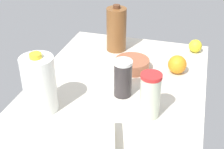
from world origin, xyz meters
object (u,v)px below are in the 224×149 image
lemon_near_front (195,46)px  chocolate_milk_jug (116,29)px  milk_jug (39,84)px  mixing_bowl (132,64)px  tumbler_cup (150,95)px  orange_loose (177,64)px  shaker_bottle (123,78)px

lemon_near_front → chocolate_milk_jug: bearing=-78.1°
chocolate_milk_jug → milk_jug: bearing=-13.1°
mixing_bowl → tumbler_cup: (33.14, 14.21, 6.58)cm
chocolate_milk_jug → milk_jug: size_ratio=1.02×
mixing_bowl → tumbler_cup: 36.65cm
chocolate_milk_jug → tumbler_cup: (51.87, 27.25, -2.47)cm
orange_loose → lemon_near_front: bearing=164.2°
tumbler_cup → lemon_near_front: bearing=167.2°
orange_loose → milk_jug: bearing=-47.9°
milk_jug → shaker_bottle: milk_jug is taller
mixing_bowl → shaker_bottle: (22.30, 1.07, 5.53)cm
mixing_bowl → chocolate_milk_jug: bearing=-145.1°
lemon_near_front → mixing_bowl: bearing=-45.6°
chocolate_milk_jug → lemon_near_front: 42.67cm
orange_loose → lemon_near_front: size_ratio=1.27×
tumbler_cup → orange_loose: 36.64cm
tumbler_cup → lemon_near_front: 62.31cm
tumbler_cup → lemon_near_front: (-60.51, 13.73, -5.71)cm
mixing_bowl → tumbler_cup: bearing=23.2°
mixing_bowl → orange_loose: 21.16cm
tumbler_cup → shaker_bottle: 17.06cm
shaker_bottle → lemon_near_front: shaker_bottle is taller
milk_jug → tumbler_cup: (-7.43, 41.00, -2.25)cm
shaker_bottle → orange_loose: size_ratio=1.85×
milk_jug → orange_loose: milk_jug is taller
milk_jug → orange_loose: 64.70cm
chocolate_milk_jug → lemon_near_front: (-8.64, 40.98, -8.18)cm
mixing_bowl → lemon_near_front: (-27.36, 27.94, 0.86)cm
mixing_bowl → orange_loose: orange_loose is taller
tumbler_cup → shaker_bottle: bearing=-129.6°
chocolate_milk_jug → shaker_bottle: (41.02, 14.11, -3.51)cm
tumbler_cup → orange_loose: bearing=169.3°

